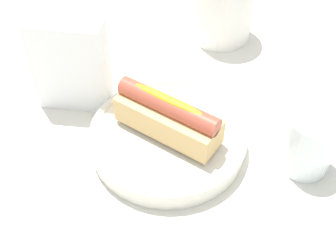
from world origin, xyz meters
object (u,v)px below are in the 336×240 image
at_px(serving_bowl, 168,137).
at_px(hotdog_front, 168,116).
at_px(napkin_box, 71,64).
at_px(water_glass, 309,146).
at_px(paper_towel_roll, 222,4).

bearing_deg(serving_bowl, hotdog_front, -63.43).
relative_size(serving_bowl, napkin_box, 1.50).
bearing_deg(water_glass, hotdog_front, -178.06).
height_order(serving_bowl, hotdog_front, hotdog_front).
height_order(hotdog_front, paper_towel_roll, paper_towel_roll).
bearing_deg(water_glass, serving_bowl, -178.06).
bearing_deg(paper_towel_roll, water_glass, -60.81).
height_order(serving_bowl, napkin_box, napkin_box).
relative_size(serving_bowl, paper_towel_roll, 1.68).
xyz_separation_m(serving_bowl, hotdog_front, (0.00, -0.00, 0.04)).
relative_size(hotdog_front, napkin_box, 1.05).
bearing_deg(napkin_box, paper_towel_roll, 43.82).
relative_size(serving_bowl, water_glass, 2.50).
xyz_separation_m(hotdog_front, water_glass, (0.19, 0.01, -0.02)).
distance_m(hotdog_front, water_glass, 0.19).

